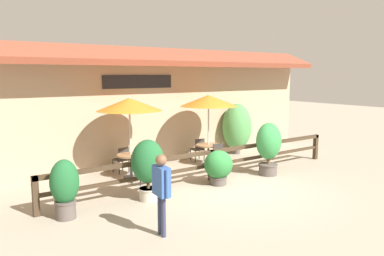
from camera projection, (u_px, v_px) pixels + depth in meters
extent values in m
plane|color=#9E937F|center=(234.00, 189.00, 10.74)|extent=(60.00, 60.00, 0.00)
cube|color=tan|center=(159.00, 114.00, 13.88)|extent=(14.00, 0.40, 3.60)
cube|color=brown|center=(166.00, 57.00, 13.14)|extent=(14.28, 1.48, 0.70)
cube|color=black|center=(139.00, 82.00, 12.99)|extent=(2.64, 0.04, 0.45)
cube|color=#3D2D1E|center=(211.00, 152.00, 11.46)|extent=(10.40, 0.14, 0.11)
cube|color=#3D2D1E|center=(211.00, 165.00, 11.52)|extent=(10.40, 0.10, 0.09)
cube|color=#3D2D1E|center=(36.00, 196.00, 8.59)|extent=(0.14, 0.14, 0.95)
cube|color=#3D2D1E|center=(211.00, 165.00, 11.52)|extent=(0.14, 0.14, 0.95)
cube|color=#3D2D1E|center=(316.00, 147.00, 14.45)|extent=(0.14, 0.14, 0.95)
cylinder|color=#B7B2A8|center=(130.00, 143.00, 11.77)|extent=(0.06, 0.06, 2.19)
cone|color=orange|center=(129.00, 104.00, 11.60)|extent=(2.03, 2.03, 0.40)
sphere|color=#B2ADA3|center=(129.00, 98.00, 11.57)|extent=(0.07, 0.07, 0.07)
cylinder|color=olive|center=(131.00, 155.00, 11.83)|extent=(0.87, 0.87, 0.05)
cylinder|color=#333333|center=(131.00, 167.00, 11.88)|extent=(0.07, 0.07, 0.70)
cylinder|color=#333333|center=(131.00, 177.00, 11.93)|extent=(0.48, 0.48, 0.03)
cube|color=#332D28|center=(141.00, 169.00, 11.25)|extent=(0.50, 0.50, 0.05)
cube|color=#332D28|center=(137.00, 161.00, 11.34)|extent=(0.40, 0.13, 0.40)
cylinder|color=#2D2D2D|center=(140.00, 179.00, 11.01)|extent=(0.04, 0.04, 0.41)
cylinder|color=#2D2D2D|center=(150.00, 176.00, 11.29)|extent=(0.04, 0.04, 0.41)
cylinder|color=#2D2D2D|center=(132.00, 176.00, 11.26)|extent=(0.04, 0.04, 0.41)
cylinder|color=#2D2D2D|center=(142.00, 174.00, 11.54)|extent=(0.04, 0.04, 0.41)
cube|color=#332D28|center=(121.00, 160.00, 12.47)|extent=(0.47, 0.47, 0.05)
cube|color=#332D28|center=(124.00, 154.00, 12.30)|extent=(0.40, 0.09, 0.40)
cylinder|color=#2D2D2D|center=(123.00, 164.00, 12.76)|extent=(0.04, 0.04, 0.41)
cylinder|color=#2D2D2D|center=(113.00, 166.00, 12.51)|extent=(0.04, 0.04, 0.41)
cylinder|color=#2D2D2D|center=(129.00, 166.00, 12.49)|extent=(0.04, 0.04, 0.41)
cylinder|color=#2D2D2D|center=(119.00, 168.00, 12.23)|extent=(0.04, 0.04, 0.41)
cylinder|color=#B7B2A8|center=(208.00, 135.00, 13.45)|extent=(0.06, 0.06, 2.19)
cone|color=orange|center=(209.00, 101.00, 13.27)|extent=(2.03, 2.03, 0.40)
sphere|color=#B2ADA3|center=(209.00, 95.00, 13.25)|extent=(0.07, 0.07, 0.07)
cylinder|color=olive|center=(208.00, 145.00, 13.50)|extent=(0.87, 0.87, 0.05)
cylinder|color=#333333|center=(208.00, 155.00, 13.56)|extent=(0.07, 0.07, 0.70)
cylinder|color=#333333|center=(208.00, 164.00, 13.60)|extent=(0.48, 0.48, 0.03)
cube|color=#332D28|center=(221.00, 157.00, 12.90)|extent=(0.48, 0.48, 0.05)
cube|color=#332D28|center=(218.00, 149.00, 13.03)|extent=(0.40, 0.09, 0.40)
cylinder|color=#2D2D2D|center=(219.00, 165.00, 12.68)|extent=(0.04, 0.04, 0.41)
cylinder|color=#2D2D2D|center=(228.00, 164.00, 12.85)|extent=(0.04, 0.04, 0.41)
cylinder|color=#2D2D2D|center=(213.00, 163.00, 13.01)|extent=(0.04, 0.04, 0.41)
cylinder|color=#2D2D2D|center=(223.00, 162.00, 13.18)|extent=(0.04, 0.04, 0.41)
cube|color=#332D28|center=(197.00, 149.00, 14.20)|extent=(0.47, 0.47, 0.05)
cube|color=#332D28|center=(200.00, 144.00, 14.00)|extent=(0.40, 0.08, 0.40)
cylinder|color=#2D2D2D|center=(199.00, 154.00, 14.48)|extent=(0.04, 0.04, 0.41)
cylinder|color=#2D2D2D|center=(191.00, 155.00, 14.31)|extent=(0.04, 0.04, 0.41)
cylinder|color=#2D2D2D|center=(204.00, 156.00, 14.15)|extent=(0.04, 0.04, 0.41)
cylinder|color=#2D2D2D|center=(195.00, 157.00, 13.98)|extent=(0.04, 0.04, 0.41)
cylinder|color=#B7AD99|center=(148.00, 194.00, 9.74)|extent=(0.47, 0.47, 0.32)
cylinder|color=#B7AD99|center=(148.00, 189.00, 9.72)|extent=(0.51, 0.51, 0.04)
cylinder|color=brown|center=(148.00, 182.00, 9.69)|extent=(0.08, 0.08, 0.34)
ellipsoid|color=#1E5B2D|center=(148.00, 161.00, 9.61)|extent=(0.87, 0.78, 1.13)
cylinder|color=#564C47|center=(66.00, 210.00, 8.49)|extent=(0.45, 0.45, 0.42)
cylinder|color=#564C47|center=(65.00, 202.00, 8.46)|extent=(0.48, 0.48, 0.04)
ellipsoid|color=#1E5B2D|center=(64.00, 182.00, 8.40)|extent=(0.65, 0.59, 1.04)
cylinder|color=#564C47|center=(218.00, 180.00, 11.13)|extent=(0.48, 0.48, 0.25)
cylinder|color=#564C47|center=(218.00, 177.00, 11.11)|extent=(0.52, 0.52, 0.04)
ellipsoid|color=#287033|center=(218.00, 165.00, 11.06)|extent=(0.88, 0.79, 0.85)
cylinder|color=#564C47|center=(268.00, 169.00, 12.19)|extent=(0.58, 0.58, 0.36)
cylinder|color=#564C47|center=(268.00, 165.00, 12.17)|extent=(0.63, 0.63, 0.04)
cylinder|color=brown|center=(268.00, 159.00, 12.14)|extent=(0.10, 0.10, 0.36)
ellipsoid|color=#338442|center=(269.00, 141.00, 12.06)|extent=(0.86, 0.77, 1.19)
cylinder|color=#564C47|center=(237.00, 150.00, 15.47)|extent=(0.29, 0.29, 0.32)
cylinder|color=#564C47|center=(237.00, 147.00, 15.45)|extent=(0.32, 0.32, 0.04)
ellipsoid|color=#4C934C|center=(237.00, 127.00, 15.34)|extent=(1.26, 1.13, 1.89)
cylinder|color=#2D334C|center=(160.00, 214.00, 7.63)|extent=(0.09, 0.09, 0.85)
cylinder|color=#2D334C|center=(164.00, 217.00, 7.49)|extent=(0.09, 0.09, 0.85)
cube|color=#33569E|center=(161.00, 181.00, 7.46)|extent=(0.24, 0.47, 0.60)
cylinder|color=#33569E|center=(156.00, 178.00, 7.68)|extent=(0.07, 0.07, 0.57)
cylinder|color=#33569E|center=(167.00, 184.00, 7.24)|extent=(0.07, 0.07, 0.57)
sphere|color=brown|center=(161.00, 160.00, 7.40)|extent=(0.23, 0.23, 0.23)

